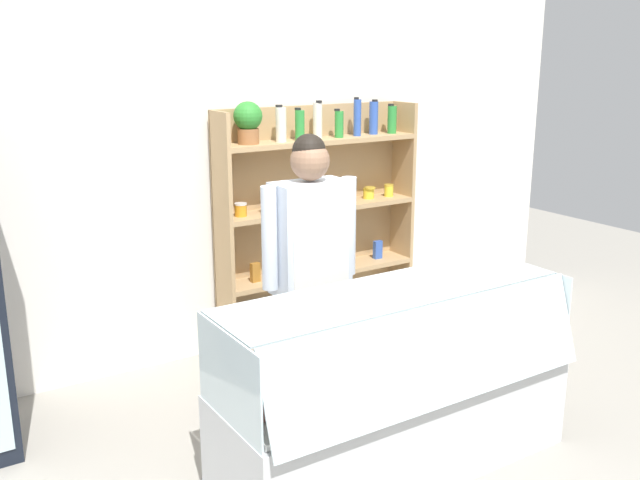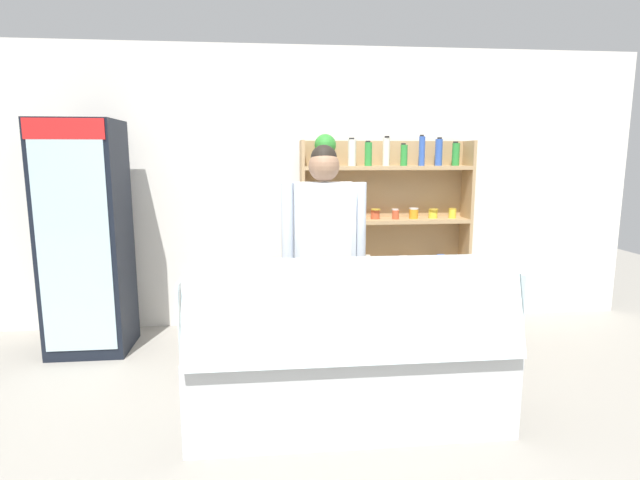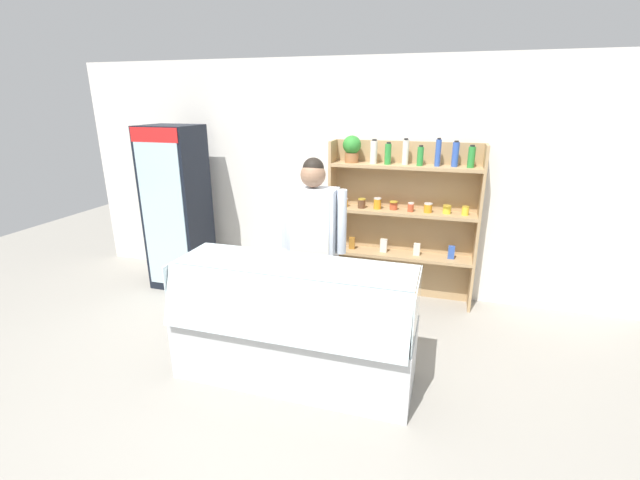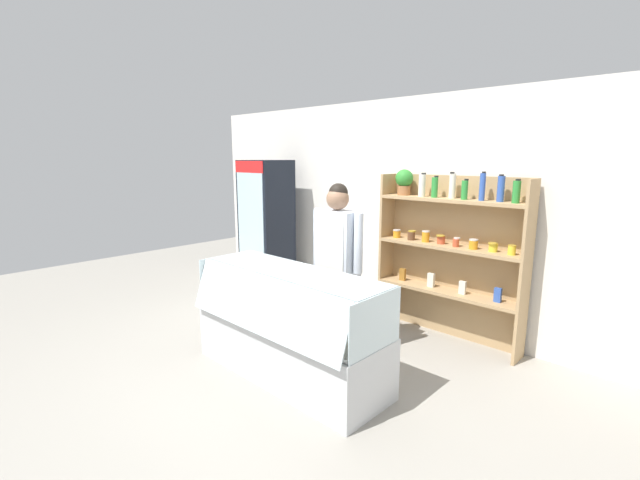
{
  "view_description": "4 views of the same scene",
  "coord_description": "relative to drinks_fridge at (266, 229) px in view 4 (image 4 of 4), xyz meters",
  "views": [
    {
      "loc": [
        -2.05,
        -2.7,
        2.21
      ],
      "look_at": [
        0.13,
        0.69,
        1.13
      ],
      "focal_mm": 40.0,
      "sensor_mm": 36.0,
      "label": 1
    },
    {
      "loc": [
        -0.32,
        -2.93,
        1.68
      ],
      "look_at": [
        0.07,
        0.75,
        1.05
      ],
      "focal_mm": 28.0,
      "sensor_mm": 36.0,
      "label": 2
    },
    {
      "loc": [
        1.27,
        -2.92,
        2.25
      ],
      "look_at": [
        0.24,
        0.47,
        1.08
      ],
      "focal_mm": 24.0,
      "sensor_mm": 36.0,
      "label": 3
    },
    {
      "loc": [
        2.92,
        -2.49,
        2.01
      ],
      "look_at": [
        0.21,
        0.37,
        1.24
      ],
      "focal_mm": 24.0,
      "sensor_mm": 36.0,
      "label": 4
    }
  ],
  "objects": [
    {
      "name": "drinks_fridge",
      "position": [
        0.0,
        0.0,
        0.0
      ],
      "size": [
        0.64,
        0.57,
        1.97
      ],
      "color": "black",
      "rests_on": "ground"
    },
    {
      "name": "ground_plane",
      "position": [
        1.85,
        -1.41,
        -0.98
      ],
      "size": [
        12.0,
        12.0,
        0.0
      ],
      "primitive_type": "plane",
      "color": "gray"
    },
    {
      "name": "deli_display_case",
      "position": [
        2.02,
        -1.41,
        -0.67
      ],
      "size": [
        1.96,
        0.74,
        1.01
      ],
      "color": "silver",
      "rests_on": "ground"
    },
    {
      "name": "back_wall",
      "position": [
        1.85,
        0.6,
        0.37
      ],
      "size": [
        6.8,
        0.1,
        2.7
      ],
      "primitive_type": "cube",
      "color": "white",
      "rests_on": "ground"
    },
    {
      "name": "shelving_unit",
      "position": [
        2.63,
        0.4,
        0.06
      ],
      "size": [
        1.64,
        0.29,
        1.87
      ],
      "color": "tan",
      "rests_on": "ground"
    },
    {
      "name": "shop_clerk",
      "position": [
        1.95,
        -0.67,
        0.07
      ],
      "size": [
        0.64,
        0.25,
        1.75
      ],
      "color": "#4C4233",
      "rests_on": "ground"
    }
  ]
}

